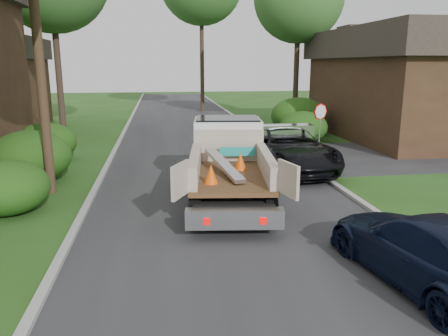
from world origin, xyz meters
TOP-DOWN VIEW (x-y plane):
  - ground at (0.00, 0.00)m, footprint 120.00×120.00m
  - road at (0.00, 10.00)m, footprint 8.00×90.00m
  - curb_left at (-4.10, 10.00)m, footprint 0.20×90.00m
  - curb_right at (4.10, 10.00)m, footprint 0.20×90.00m
  - stop_sign at (5.20, 9.00)m, footprint 0.71×0.32m
  - utility_pole at (-5.48, 4.98)m, footprint 2.42×1.25m
  - house_right at (13.00, 14.00)m, footprint 9.72×12.96m
  - hedge_left_a at (-6.20, 3.00)m, footprint 2.34×2.34m
  - hedge_left_b at (-6.50, 6.50)m, footprint 2.86×2.86m
  - hedge_left_c at (-6.80, 10.00)m, footprint 2.60×2.60m
  - hedge_right_a at (5.80, 13.00)m, footprint 2.60×2.60m
  - hedge_right_b at (6.50, 16.00)m, footprint 3.38×3.38m
  - flatbed_truck at (0.28, 3.97)m, footprint 3.33×6.52m
  - black_pickup at (3.11, 7.16)m, footprint 3.28×6.33m
  - navy_suv at (3.11, -2.50)m, footprint 2.57×4.99m

SIDE VIEW (x-z plane):
  - ground at x=0.00m, z-range 0.00..0.00m
  - road at x=0.00m, z-range -0.01..0.01m
  - curb_left at x=-4.10m, z-range 0.00..0.12m
  - curb_right at x=4.10m, z-range 0.00..0.12m
  - navy_suv at x=3.11m, z-range 0.00..1.39m
  - hedge_left_a at x=-6.20m, z-range 0.00..1.53m
  - hedge_left_c at x=-6.80m, z-range 0.00..1.70m
  - hedge_right_a at x=5.80m, z-range 0.00..1.70m
  - black_pickup at x=3.11m, z-range 0.00..1.71m
  - hedge_left_b at x=-6.50m, z-range 0.00..1.87m
  - hedge_right_b at x=6.50m, z-range 0.00..2.21m
  - flatbed_truck at x=0.28m, z-range 0.10..2.48m
  - stop_sign at x=5.20m, z-range 0.54..3.02m
  - house_right at x=13.00m, z-range 0.06..6.26m
  - utility_pole at x=-5.48m, z-range 0.17..10.17m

